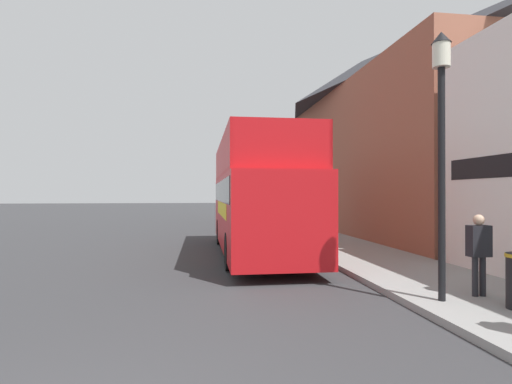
# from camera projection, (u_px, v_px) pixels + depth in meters

# --- Properties ---
(ground_plane) EXTENTS (144.00, 144.00, 0.00)m
(ground_plane) POSITION_uv_depth(u_px,v_px,m) (175.00, 230.00, 23.47)
(ground_plane) COLOR #333335
(sidewalk) EXTENTS (3.25, 108.00, 0.14)m
(sidewalk) POSITION_uv_depth(u_px,v_px,m) (301.00, 232.00, 21.49)
(sidewalk) COLOR gray
(sidewalk) RESTS_ON ground_plane
(brick_terrace_rear) EXTENTS (6.00, 24.96, 10.44)m
(brick_terrace_rear) POSITION_uv_depth(u_px,v_px,m) (362.00, 145.00, 24.93)
(brick_terrace_rear) COLOR #935642
(brick_terrace_rear) RESTS_ON ground_plane
(tour_bus) EXTENTS (2.63, 9.80, 3.97)m
(tour_bus) POSITION_uv_depth(u_px,v_px,m) (256.00, 204.00, 14.17)
(tour_bus) COLOR red
(tour_bus) RESTS_ON ground_plane
(parked_car_ahead_of_bus) EXTENTS (1.89, 4.49, 1.30)m
(parked_car_ahead_of_bus) POSITION_uv_depth(u_px,v_px,m) (247.00, 220.00, 22.70)
(parked_car_ahead_of_bus) COLOR maroon
(parked_car_ahead_of_bus) RESTS_ON ground_plane
(pedestrian_second) EXTENTS (0.42, 0.23, 1.59)m
(pedestrian_second) POSITION_uv_depth(u_px,v_px,m) (479.00, 247.00, 7.77)
(pedestrian_second) COLOR #232328
(pedestrian_second) RESTS_ON sidewalk
(lamp_post_nearest) EXTENTS (0.35, 0.35, 5.03)m
(lamp_post_nearest) POSITION_uv_depth(u_px,v_px,m) (441.00, 116.00, 7.45)
(lamp_post_nearest) COLOR black
(lamp_post_nearest) RESTS_ON sidewalk
(lamp_post_second) EXTENTS (0.35, 0.35, 4.45)m
(lamp_post_second) POSITION_uv_depth(u_px,v_px,m) (306.00, 168.00, 17.08)
(lamp_post_second) COLOR black
(lamp_post_second) RESTS_ON sidewalk
(lamp_post_third) EXTENTS (0.35, 0.35, 4.59)m
(lamp_post_third) POSITION_uv_depth(u_px,v_px,m) (266.00, 176.00, 26.70)
(lamp_post_third) COLOR black
(lamp_post_third) RESTS_ON sidewalk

